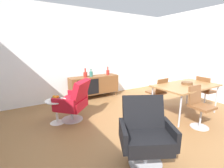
# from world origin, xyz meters

# --- Properties ---
(ground_plane) EXTENTS (8.32, 8.32, 0.00)m
(ground_plane) POSITION_xyz_m (0.00, 0.00, 0.00)
(ground_plane) COLOR olive
(wall_back) EXTENTS (6.80, 0.12, 2.80)m
(wall_back) POSITION_xyz_m (0.00, 2.60, 1.40)
(wall_back) COLOR white
(wall_back) RESTS_ON ground_plane
(wall_right) EXTENTS (0.12, 5.60, 2.80)m
(wall_right) POSITION_xyz_m (3.20, 0.00, 1.40)
(wall_right) COLOR white
(wall_right) RESTS_ON ground_plane
(sideboard) EXTENTS (1.60, 0.45, 0.72)m
(sideboard) POSITION_xyz_m (0.15, 2.30, 0.44)
(sideboard) COLOR brown
(sideboard) RESTS_ON ground_plane
(vase_cobalt) EXTENTS (0.12, 0.12, 0.28)m
(vase_cobalt) POSITION_xyz_m (-0.14, 2.30, 0.81)
(vase_cobalt) COLOR maroon
(vase_cobalt) RESTS_ON sideboard
(vase_sculptural_dark) EXTENTS (0.11, 0.11, 0.28)m
(vase_sculptural_dark) POSITION_xyz_m (0.67, 2.30, 0.81)
(vase_sculptural_dark) COLOR maroon
(vase_sculptural_dark) RESTS_ON sideboard
(vase_ceramic_small) EXTENTS (0.11, 0.11, 0.24)m
(vase_ceramic_small) POSITION_xyz_m (0.05, 2.30, 0.81)
(vase_ceramic_small) COLOR #337266
(vase_ceramic_small) RESTS_ON sideboard
(dining_table) EXTENTS (1.60, 0.90, 0.74)m
(dining_table) POSITION_xyz_m (1.51, -0.03, 0.70)
(dining_table) COLOR olive
(dining_table) RESTS_ON ground_plane
(wooden_bowl_on_table) EXTENTS (0.26, 0.26, 0.06)m
(wooden_bowl_on_table) POSITION_xyz_m (1.57, -0.02, 0.77)
(wooden_bowl_on_table) COLOR brown
(wooden_bowl_on_table) RESTS_ON dining_table
(dining_chair_far_end) EXTENTS (0.45, 0.43, 0.86)m
(dining_chair_far_end) POSITION_xyz_m (2.40, -0.03, 0.47)
(dining_chair_far_end) COLOR brown
(dining_chair_far_end) RESTS_ON ground_plane
(dining_chair_front_left) EXTENTS (0.41, 0.44, 0.86)m
(dining_chair_front_left) POSITION_xyz_m (1.16, -0.59, 0.47)
(dining_chair_front_left) COLOR brown
(dining_chair_front_left) RESTS_ON ground_plane
(dining_chair_back_left) EXTENTS (0.41, 0.43, 0.86)m
(dining_chair_back_left) POSITION_xyz_m (1.16, 0.52, 0.47)
(dining_chair_back_left) COLOR brown
(dining_chair_back_left) RESTS_ON ground_plane
(lounge_chair_red) EXTENTS (0.91, 0.91, 0.95)m
(lounge_chair_red) POSITION_xyz_m (-0.95, 1.03, 0.47)
(lounge_chair_red) COLOR red
(lounge_chair_red) RESTS_ON ground_plane
(armchair_black_shell) EXTENTS (0.87, 0.86, 0.95)m
(armchair_black_shell) POSITION_xyz_m (-0.50, -0.78, 0.47)
(armchair_black_shell) COLOR black
(armchair_black_shell) RESTS_ON ground_plane
(side_table_round) EXTENTS (0.44, 0.44, 0.52)m
(side_table_round) POSITION_xyz_m (-1.32, 1.11, 0.32)
(side_table_round) COLOR white
(side_table_round) RESTS_ON ground_plane
(fruit_bowl) EXTENTS (0.20, 0.20, 0.11)m
(fruit_bowl) POSITION_xyz_m (-1.32, 1.11, 0.56)
(fruit_bowl) COLOR #262628
(fruit_bowl) RESTS_ON side_table_round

